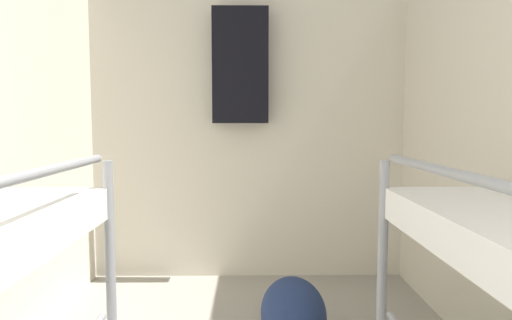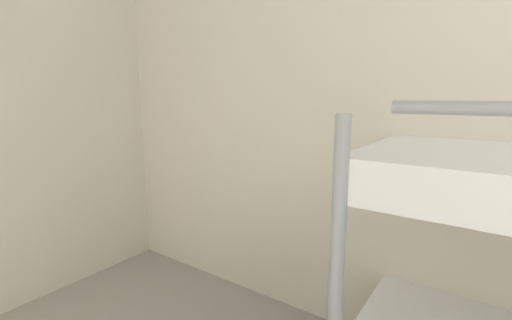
% 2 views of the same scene
% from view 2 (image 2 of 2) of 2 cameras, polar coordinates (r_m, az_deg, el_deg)
% --- Properties ---
extents(wall_right, '(0.06, 4.38, 2.44)m').
position_cam_2_polar(wall_right, '(1.60, 35.98, 10.00)').
color(wall_right, beige).
rests_on(wall_right, ground_plane).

